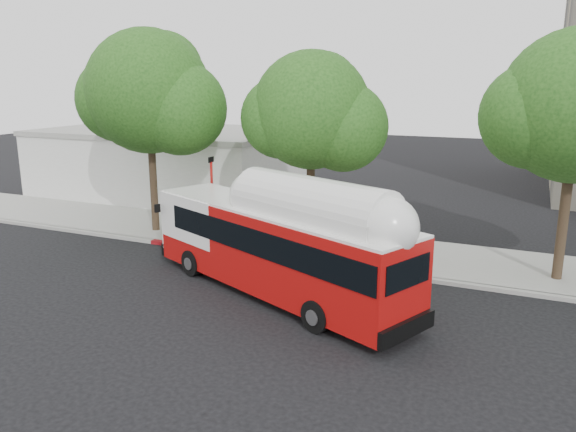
# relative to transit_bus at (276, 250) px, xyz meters

# --- Properties ---
(ground) EXTENTS (120.00, 120.00, 0.00)m
(ground) POSITION_rel_transit_bus_xyz_m (0.05, -0.40, -1.65)
(ground) COLOR black
(ground) RESTS_ON ground
(sidewalk) EXTENTS (60.00, 5.00, 0.15)m
(sidewalk) POSITION_rel_transit_bus_xyz_m (0.05, 6.10, -1.58)
(sidewalk) COLOR gray
(sidewalk) RESTS_ON ground
(curb_strip) EXTENTS (60.00, 0.30, 0.15)m
(curb_strip) POSITION_rel_transit_bus_xyz_m (0.05, 3.50, -1.58)
(curb_strip) COLOR gray
(curb_strip) RESTS_ON ground
(red_curb_segment) EXTENTS (10.00, 0.32, 0.16)m
(red_curb_segment) POSITION_rel_transit_bus_xyz_m (-2.95, 3.50, -1.57)
(red_curb_segment) COLOR maroon
(red_curb_segment) RESTS_ON ground
(street_tree_left) EXTENTS (6.67, 5.80, 9.74)m
(street_tree_left) POSITION_rel_transit_bus_xyz_m (-8.48, 5.15, 4.95)
(street_tree_left) COLOR #2D2116
(street_tree_left) RESTS_ON ground
(street_tree_mid) EXTENTS (5.75, 5.00, 8.62)m
(street_tree_mid) POSITION_rel_transit_bus_xyz_m (-0.55, 5.65, 4.25)
(street_tree_mid) COLOR #2D2116
(street_tree_mid) RESTS_ON ground
(low_commercial_bldg) EXTENTS (16.20, 10.20, 4.25)m
(low_commercial_bldg) POSITION_rel_transit_bus_xyz_m (-13.95, 13.60, 0.50)
(low_commercial_bldg) COLOR silver
(low_commercial_bldg) RESTS_ON ground
(transit_bus) EXTENTS (11.78, 6.73, 3.54)m
(transit_bus) POSITION_rel_transit_bus_xyz_m (0.00, 0.00, 0.00)
(transit_bus) COLOR #A80C0B
(transit_bus) RESTS_ON ground
(signal_pole) EXTENTS (0.12, 0.39, 4.12)m
(signal_pole) POSITION_rel_transit_bus_xyz_m (-4.97, 3.97, 0.46)
(signal_pole) COLOR red
(signal_pole) RESTS_ON ground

